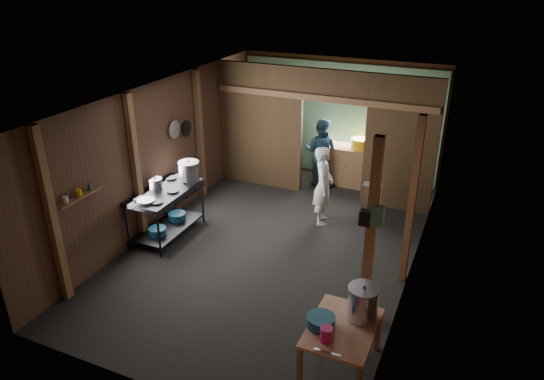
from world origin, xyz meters
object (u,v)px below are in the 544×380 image
at_px(prep_table, 341,347).
at_px(stock_pot, 363,303).
at_px(gas_range, 167,213).
at_px(stove_pot_large, 189,172).
at_px(yellow_tub, 360,144).
at_px(cook, 323,186).
at_px(pink_bucket, 326,334).

height_order(prep_table, stock_pot, stock_pot).
bearing_deg(prep_table, gas_range, 153.64).
distance_m(stove_pot_large, yellow_tub, 3.74).
distance_m(prep_table, stock_pot, 0.59).
distance_m(stove_pot_large, cook, 2.42).
distance_m(gas_range, cook, 2.83).
xyz_separation_m(prep_table, stock_pot, (0.16, 0.25, 0.51)).
relative_size(gas_range, stock_pot, 3.35).
distance_m(gas_range, yellow_tub, 4.30).
relative_size(yellow_tub, cook, 0.26).
relative_size(prep_table, cook, 0.70).
height_order(stock_pot, yellow_tub, yellow_tub).
bearing_deg(gas_range, stock_pot, -22.30).
distance_m(gas_range, pink_bucket, 4.20).
bearing_deg(yellow_tub, stock_pot, -74.98).
xyz_separation_m(yellow_tub, cook, (-0.18, -1.89, -0.22)).
bearing_deg(gas_range, yellow_tub, 53.90).
distance_m(pink_bucket, yellow_tub, 5.70).
bearing_deg(stove_pot_large, pink_bucket, -37.88).
bearing_deg(stove_pot_large, gas_range, -107.46).
relative_size(gas_range, prep_table, 1.43).
relative_size(stove_pot_large, pink_bucket, 2.15).
relative_size(prep_table, stove_pot_large, 2.76).
xyz_separation_m(stove_pot_large, cook, (2.17, 1.02, -0.30)).
bearing_deg(cook, stove_pot_large, 99.75).
height_order(yellow_tub, cook, cook).
distance_m(stove_pot_large, stock_pot, 4.27).
height_order(pink_bucket, cook, cook).
bearing_deg(pink_bucket, yellow_tub, 101.04).
distance_m(stove_pot_large, pink_bucket, 4.37).
bearing_deg(cook, yellow_tub, -20.83).
xyz_separation_m(gas_range, pink_bucket, (3.61, -2.13, 0.26)).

